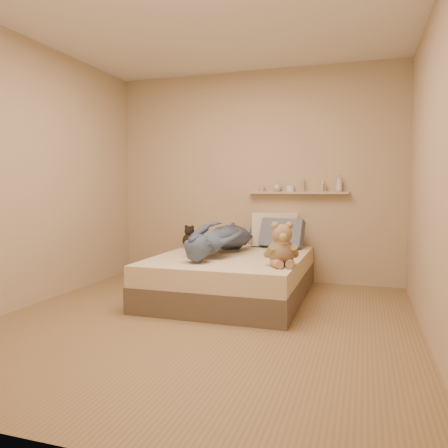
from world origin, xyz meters
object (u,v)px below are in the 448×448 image
(game_console, at_px, (197,248))
(pillow_grey, at_px, (282,234))
(pillow_cream, at_px, (274,230))
(dark_plush, at_px, (190,238))
(wall_shelf, at_px, (298,193))
(person, at_px, (220,237))
(teddy_bear, at_px, (282,248))
(bed, at_px, (232,276))

(game_console, xyz_separation_m, pillow_grey, (0.59, 1.23, 0.04))
(pillow_cream, bearing_deg, dark_plush, -152.49)
(wall_shelf, bearing_deg, pillow_grey, -123.72)
(game_console, height_order, pillow_cream, pillow_cream)
(dark_plush, relative_size, person, 0.18)
(teddy_bear, height_order, person, teddy_bear)
(pillow_cream, height_order, person, pillow_cream)
(person, distance_m, wall_shelf, 1.21)
(teddy_bear, bearing_deg, person, 144.69)
(bed, distance_m, person, 0.43)
(pillow_grey, bearing_deg, bed, -120.34)
(game_console, height_order, teddy_bear, teddy_bear)
(game_console, bearing_deg, teddy_bear, 3.23)
(bed, bearing_deg, person, 163.12)
(game_console, distance_m, wall_shelf, 1.71)
(game_console, relative_size, person, 0.11)
(wall_shelf, bearing_deg, teddy_bear, -87.15)
(bed, bearing_deg, game_console, -108.42)
(pillow_grey, distance_m, person, 0.85)
(game_console, relative_size, teddy_bear, 0.40)
(teddy_bear, height_order, pillow_grey, teddy_bear)
(game_console, xyz_separation_m, dark_plush, (-0.45, 0.90, -0.02))
(game_console, height_order, person, person)
(dark_plush, relative_size, wall_shelf, 0.23)
(bed, xyz_separation_m, pillow_cream, (0.28, 0.83, 0.43))
(bed, height_order, pillow_cream, pillow_cream)
(wall_shelf, bearing_deg, game_console, -116.71)
(teddy_bear, relative_size, person, 0.28)
(dark_plush, bearing_deg, pillow_grey, 17.94)
(game_console, distance_m, dark_plush, 1.01)
(game_console, bearing_deg, wall_shelf, 63.29)
(bed, xyz_separation_m, wall_shelf, (0.55, 0.91, 0.88))
(game_console, xyz_separation_m, person, (0.03, 0.59, 0.04))
(pillow_grey, bearing_deg, wall_shelf, 56.28)
(dark_plush, relative_size, pillow_cream, 0.49)
(bed, relative_size, teddy_bear, 4.66)
(pillow_grey, xyz_separation_m, person, (-0.55, -0.65, 0.01))
(dark_plush, xyz_separation_m, pillow_cream, (0.91, 0.47, 0.08))
(bed, height_order, person, person)
(pillow_cream, bearing_deg, game_console, -108.63)
(bed, distance_m, pillow_grey, 0.89)
(teddy_bear, xyz_separation_m, dark_plush, (-1.25, 0.85, -0.05))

